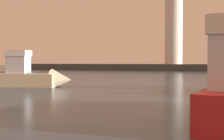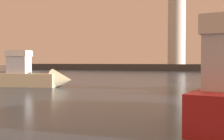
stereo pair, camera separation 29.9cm
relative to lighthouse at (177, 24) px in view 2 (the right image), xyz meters
name	(u,v)px [view 2 (the right image)]	position (x,y,z in m)	size (l,w,h in m)	color
ground_plane	(155,78)	(0.54, -30.68, -10.15)	(220.00, 220.00, 0.00)	#384C60
breakwater	(179,67)	(0.54, 0.00, -9.45)	(75.51, 6.98, 1.41)	#423F3D
lighthouse	(177,24)	(0.00, 0.00, 0.00)	(3.79, 3.79, 18.46)	silver
motorboat_1	(2,75)	(-13.02, -39.75, -9.57)	(3.99, 7.06, 2.45)	black
motorboat_5	(34,76)	(-6.45, -44.14, -9.36)	(6.34, 2.37, 3.02)	beige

